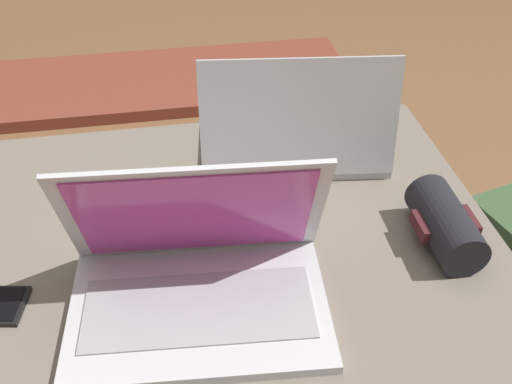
# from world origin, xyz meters

# --- Properties ---
(ottoman) EXTENTS (1.01, 0.77, 0.46)m
(ottoman) POSITION_xyz_m (0.00, 0.00, 0.23)
(ottoman) COLOR #3D3832
(ottoman) RESTS_ON ground_plane
(laptop_near) EXTENTS (0.39, 0.28, 0.24)m
(laptop_near) POSITION_xyz_m (-0.01, -0.11, 0.51)
(laptop_near) COLOR silver
(laptop_near) RESTS_ON ottoman
(laptop_far) EXTENTS (0.38, 0.27, 0.24)m
(laptop_far) POSITION_xyz_m (0.21, 0.22, 0.51)
(laptop_far) COLOR #B7B7BC
(laptop_far) RESTS_ON ottoman
(wrist_brace) EXTENTS (0.10, 0.17, 0.08)m
(wrist_brace) POSITION_xyz_m (0.40, -0.06, 0.50)
(wrist_brace) COLOR black
(wrist_brace) RESTS_ON ottoman
(fireplace_hearth) EXTENTS (1.40, 0.50, 0.04)m
(fireplace_hearth) POSITION_xyz_m (0.00, 1.41, 0.02)
(fireplace_hearth) COLOR brown
(fireplace_hearth) RESTS_ON ground_plane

